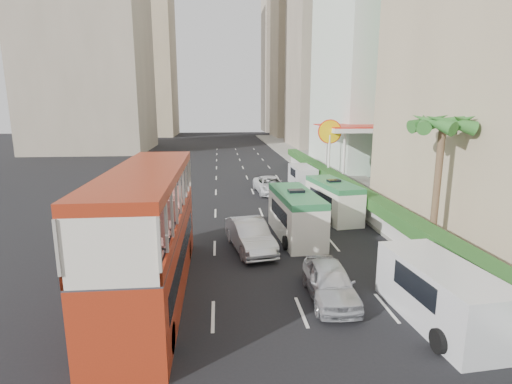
{
  "coord_description": "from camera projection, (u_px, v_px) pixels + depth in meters",
  "views": [
    {
      "loc": [
        -3.28,
        -15.03,
        7.33
      ],
      "look_at": [
        -1.5,
        4.0,
        3.2
      ],
      "focal_mm": 28.0,
      "sensor_mm": 36.0,
      "label": 1
    }
  ],
  "objects": [
    {
      "name": "minibus_near",
      "position": [
        296.0,
        215.0,
        22.52
      ],
      "size": [
        2.37,
        6.03,
        2.62
      ],
      "primitive_type": "cube",
      "rotation": [
        0.0,
        0.0,
        0.07
      ],
      "color": "silver",
      "rests_on": "ground"
    },
    {
      "name": "kerb_wall",
      "position": [
        344.0,
        195.0,
        30.52
      ],
      "size": [
        0.3,
        44.0,
        1.0
      ],
      "primitive_type": "cube",
      "color": "silver",
      "rests_on": "sidewalk"
    },
    {
      "name": "tower_mid",
      "position": [
        339.0,
        2.0,
        69.28
      ],
      "size": [
        16.0,
        16.0,
        50.0
      ],
      "primitive_type": "cube",
      "color": "tan",
      "rests_on": "ground"
    },
    {
      "name": "van_asset",
      "position": [
        270.0,
        193.0,
        34.31
      ],
      "size": [
        2.73,
        5.19,
        1.39
      ],
      "primitive_type": "imported",
      "rotation": [
        0.0,
        0.0,
        0.09
      ],
      "color": "silver",
      "rests_on": "ground"
    },
    {
      "name": "ground_plane",
      "position": [
        301.0,
        287.0,
        16.47
      ],
      "size": [
        200.0,
        200.0,
        0.0
      ],
      "primitive_type": "plane",
      "color": "black",
      "rests_on": "ground"
    },
    {
      "name": "sidewalk",
      "position": [
        337.0,
        177.0,
        41.6
      ],
      "size": [
        6.0,
        120.0,
        0.18
      ],
      "primitive_type": "cube",
      "color": "#99968C",
      "rests_on": "ground"
    },
    {
      "name": "panel_van_near",
      "position": [
        441.0,
        294.0,
        13.62
      ],
      "size": [
        2.5,
        5.37,
        2.09
      ],
      "primitive_type": "cube",
      "rotation": [
        0.0,
        0.0,
        0.08
      ],
      "color": "silver",
      "rests_on": "ground"
    },
    {
      "name": "car_silver_lane_a",
      "position": [
        250.0,
        250.0,
        20.78
      ],
      "size": [
        2.56,
        5.0,
        1.57
      ],
      "primitive_type": "imported",
      "rotation": [
        0.0,
        0.0,
        0.19
      ],
      "color": "silver",
      "rests_on": "ground"
    },
    {
      "name": "double_decker_bus",
      "position": [
        150.0,
        233.0,
        15.39
      ],
      "size": [
        2.5,
        11.0,
        5.06
      ],
      "primitive_type": "cube",
      "color": "#9B2A13",
      "rests_on": "ground"
    },
    {
      "name": "car_silver_lane_b",
      "position": [
        329.0,
        299.0,
        15.49
      ],
      "size": [
        1.82,
        4.22,
        1.42
      ],
      "primitive_type": "imported",
      "rotation": [
        0.0,
        0.0,
        -0.04
      ],
      "color": "silver",
      "rests_on": "ground"
    },
    {
      "name": "tower_far_a",
      "position": [
        304.0,
        42.0,
        93.18
      ],
      "size": [
        14.0,
        14.0,
        44.0
      ],
      "primitive_type": "cube",
      "color": "tan",
      "rests_on": "ground"
    },
    {
      "name": "tower_far_b",
      "position": [
        288.0,
        61.0,
        115.01
      ],
      "size": [
        14.0,
        14.0,
        40.0
      ],
      "primitive_type": "cube",
      "color": "tan",
      "rests_on": "ground"
    },
    {
      "name": "tower_left_b",
      "position": [
        140.0,
        40.0,
        97.21
      ],
      "size": [
        16.0,
        16.0,
        46.0
      ],
      "primitive_type": "cube",
      "color": "tan",
      "rests_on": "ground"
    },
    {
      "name": "palm_tree",
      "position": [
        437.0,
        185.0,
        20.36
      ],
      "size": [
        0.36,
        0.36,
        6.4
      ],
      "primitive_type": "cylinder",
      "color": "brown",
      "rests_on": "sidewalk"
    },
    {
      "name": "hedge",
      "position": [
        344.0,
        184.0,
        30.34
      ],
      "size": [
        1.1,
        44.0,
        0.7
      ],
      "primitive_type": "cube",
      "color": "#2D6626",
      "rests_on": "kerb_wall"
    },
    {
      "name": "panel_van_far",
      "position": [
        302.0,
        176.0,
        37.34
      ],
      "size": [
        1.97,
        4.6,
        1.82
      ],
      "primitive_type": "cube",
      "rotation": [
        0.0,
        0.0,
        0.03
      ],
      "color": "silver",
      "rests_on": "ground"
    },
    {
      "name": "minibus_far",
      "position": [
        333.0,
        200.0,
        26.55
      ],
      "size": [
        2.6,
        5.71,
        2.44
      ],
      "primitive_type": "cube",
      "rotation": [
        0.0,
        0.0,
        0.14
      ],
      "color": "silver",
      "rests_on": "ground"
    },
    {
      "name": "shell_station",
      "position": [
        354.0,
        154.0,
        39.19
      ],
      "size": [
        6.5,
        8.0,
        5.5
      ],
      "primitive_type": "cube",
      "color": "silver",
      "rests_on": "ground"
    }
  ]
}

